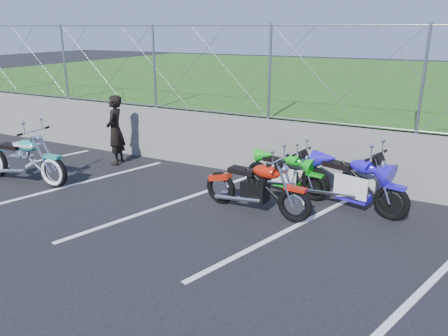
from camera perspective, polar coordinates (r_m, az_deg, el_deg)
The scene contains 10 objects.
ground at distance 7.67m, azimuth -11.58°, elevation -7.25°, with size 90.00×90.00×0.00m, color black.
retaining_wall at distance 10.23m, azimuth 0.47°, elevation 3.40°, with size 30.00×0.22×1.30m, color #61615D.
grass_field at distance 19.52m, azimuth 14.11°, elevation 9.85°, with size 30.00×20.00×1.30m, color #225115.
chain_link_fence at distance 9.94m, azimuth 0.50°, elevation 12.64°, with size 28.00×0.03×2.00m.
parking_lines at distance 7.82m, azimuth -0.01°, elevation -6.33°, with size 18.29×4.31×0.01m.
cruiser_turquoise at distance 10.30m, azimuth -24.68°, elevation 0.84°, with size 2.40×0.76×1.19m.
naked_orange at distance 7.84m, azimuth 4.39°, elevation -2.72°, with size 2.15×0.73×1.07m.
sportbike_green at distance 8.83m, azimuth 8.16°, elevation -0.80°, with size 1.82×0.65×0.95m.
sportbike_blue at distance 8.31m, azimuth 16.54°, elevation -2.04°, with size 2.12×0.81×1.12m.
person_standing at distance 10.90m, azimuth -14.01°, elevation 4.81°, with size 0.62×0.40×1.69m, color black.
Camera 1 is at (4.48, -5.33, 3.22)m, focal length 35.00 mm.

